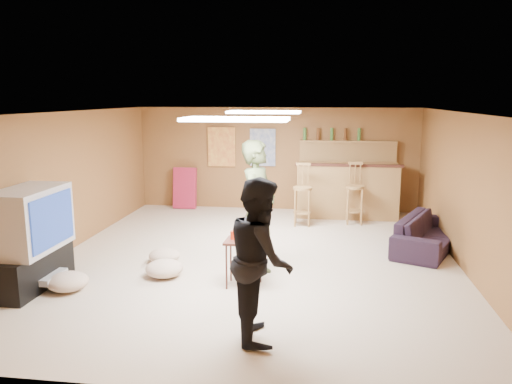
# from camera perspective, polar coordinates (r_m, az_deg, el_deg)

# --- Properties ---
(ground) EXTENTS (7.00, 7.00, 0.00)m
(ground) POSITION_cam_1_polar(r_m,az_deg,el_deg) (7.63, -0.20, -7.68)
(ground) COLOR #BCA78F
(ground) RESTS_ON ground
(ceiling) EXTENTS (6.00, 7.00, 0.02)m
(ceiling) POSITION_cam_1_polar(r_m,az_deg,el_deg) (7.24, -0.22, 9.08)
(ceiling) COLOR silver
(ceiling) RESTS_ON ground
(wall_back) EXTENTS (6.00, 0.02, 2.20)m
(wall_back) POSITION_cam_1_polar(r_m,az_deg,el_deg) (10.79, 2.37, 3.79)
(wall_back) COLOR brown
(wall_back) RESTS_ON ground
(wall_front) EXTENTS (6.00, 0.02, 2.20)m
(wall_front) POSITION_cam_1_polar(r_m,az_deg,el_deg) (4.02, -7.22, -8.45)
(wall_front) COLOR brown
(wall_front) RESTS_ON ground
(wall_left) EXTENTS (0.02, 7.00, 2.20)m
(wall_left) POSITION_cam_1_polar(r_m,az_deg,el_deg) (8.31, -21.16, 0.95)
(wall_left) COLOR brown
(wall_left) RESTS_ON ground
(wall_right) EXTENTS (0.02, 7.00, 2.20)m
(wall_right) POSITION_cam_1_polar(r_m,az_deg,el_deg) (7.55, 22.96, -0.12)
(wall_right) COLOR brown
(wall_right) RESTS_ON ground
(tv_stand) EXTENTS (0.55, 1.30, 0.50)m
(tv_stand) POSITION_cam_1_polar(r_m,az_deg,el_deg) (7.12, -24.52, -7.95)
(tv_stand) COLOR black
(tv_stand) RESTS_ON ground
(dvd_box) EXTENTS (0.35, 0.50, 0.08)m
(dvd_box) POSITION_cam_1_polar(r_m,az_deg,el_deg) (7.04, -22.92, -8.90)
(dvd_box) COLOR #B2B2B7
(dvd_box) RESTS_ON tv_stand
(tv_body) EXTENTS (0.60, 1.10, 0.80)m
(tv_body) POSITION_cam_1_polar(r_m,az_deg,el_deg) (6.91, -24.45, -2.88)
(tv_body) COLOR #B2B2B7
(tv_body) RESTS_ON tv_stand
(tv_screen) EXTENTS (0.02, 0.95, 0.65)m
(tv_screen) POSITION_cam_1_polar(r_m,az_deg,el_deg) (6.75, -22.21, -3.02)
(tv_screen) COLOR navy
(tv_screen) RESTS_ON tv_body
(bar_counter) EXTENTS (2.00, 0.60, 1.10)m
(bar_counter) POSITION_cam_1_polar(r_m,az_deg,el_deg) (10.30, 10.40, 0.18)
(bar_counter) COLOR olive
(bar_counter) RESTS_ON ground
(bar_lip) EXTENTS (2.10, 0.12, 0.05)m
(bar_lip) POSITION_cam_1_polar(r_m,az_deg,el_deg) (9.96, 10.56, 3.03)
(bar_lip) COLOR #3B1A13
(bar_lip) RESTS_ON bar_counter
(bar_shelf) EXTENTS (2.00, 0.18, 0.05)m
(bar_shelf) POSITION_cam_1_polar(r_m,az_deg,el_deg) (10.61, 10.47, 5.67)
(bar_shelf) COLOR olive
(bar_shelf) RESTS_ON bar_backing
(bar_backing) EXTENTS (2.00, 0.14, 0.60)m
(bar_backing) POSITION_cam_1_polar(r_m,az_deg,el_deg) (10.66, 10.41, 4.08)
(bar_backing) COLOR olive
(bar_backing) RESTS_ON bar_counter
(poster_left) EXTENTS (0.60, 0.03, 0.85)m
(poster_left) POSITION_cam_1_polar(r_m,az_deg,el_deg) (10.90, -3.95, 5.17)
(poster_left) COLOR #BF3F26
(poster_left) RESTS_ON wall_back
(poster_right) EXTENTS (0.55, 0.03, 0.80)m
(poster_right) POSITION_cam_1_polar(r_m,az_deg,el_deg) (10.76, 0.77, 5.11)
(poster_right) COLOR #334C99
(poster_right) RESTS_ON wall_back
(folding_chair_stack) EXTENTS (0.50, 0.26, 0.91)m
(folding_chair_stack) POSITION_cam_1_polar(r_m,az_deg,el_deg) (11.06, -8.12, 0.46)
(folding_chair_stack) COLOR #A11D3B
(folding_chair_stack) RESTS_ON ground
(ceiling_panel_front) EXTENTS (1.20, 0.60, 0.04)m
(ceiling_panel_front) POSITION_cam_1_polar(r_m,az_deg,el_deg) (5.76, -2.31, 8.32)
(ceiling_panel_front) COLOR white
(ceiling_panel_front) RESTS_ON ceiling
(ceiling_panel_back) EXTENTS (1.20, 0.60, 0.04)m
(ceiling_panel_back) POSITION_cam_1_polar(r_m,az_deg,el_deg) (8.43, 0.93, 9.12)
(ceiling_panel_back) COLOR white
(ceiling_panel_back) RESTS_ON ceiling
(person_olive) EXTENTS (0.62, 0.78, 1.87)m
(person_olive) POSITION_cam_1_polar(r_m,az_deg,el_deg) (6.72, 0.23, -1.96)
(person_olive) COLOR #495430
(person_olive) RESTS_ON ground
(person_black) EXTENTS (0.77, 0.91, 1.65)m
(person_black) POSITION_cam_1_polar(r_m,az_deg,el_deg) (5.03, 0.54, -7.66)
(person_black) COLOR black
(person_black) RESTS_ON ground
(sofa) EXTENTS (1.42, 1.99, 0.54)m
(sofa) POSITION_cam_1_polar(r_m,az_deg,el_deg) (8.48, 19.08, -4.47)
(sofa) COLOR black
(sofa) RESTS_ON ground
(tray_table) EXTENTS (0.48, 0.39, 0.61)m
(tray_table) POSITION_cam_1_polar(r_m,az_deg,el_deg) (6.51, -1.40, -8.12)
(tray_table) COLOR #3B1A13
(tray_table) RESTS_ON ground
(cup_red_near) EXTENTS (0.10, 0.10, 0.11)m
(cup_red_near) POSITION_cam_1_polar(r_m,az_deg,el_deg) (6.46, -2.60, -4.94)
(cup_red_near) COLOR red
(cup_red_near) RESTS_ON tray_table
(cup_red_far) EXTENTS (0.10, 0.10, 0.12)m
(cup_red_far) POSITION_cam_1_polar(r_m,az_deg,el_deg) (6.31, -0.65, -5.25)
(cup_red_far) COLOR red
(cup_red_far) RESTS_ON tray_table
(cup_blue) EXTENTS (0.10, 0.10, 0.11)m
(cup_blue) POSITION_cam_1_polar(r_m,az_deg,el_deg) (6.50, -0.04, -4.83)
(cup_blue) COLOR #171BA0
(cup_blue) RESTS_ON tray_table
(bar_stool_left) EXTENTS (0.36, 0.36, 1.12)m
(bar_stool_left) POSITION_cam_1_polar(r_m,az_deg,el_deg) (9.49, 5.33, -0.53)
(bar_stool_left) COLOR olive
(bar_stool_left) RESTS_ON ground
(bar_stool_right) EXTENTS (0.41, 0.41, 1.09)m
(bar_stool_right) POSITION_cam_1_polar(r_m,az_deg,el_deg) (9.77, 11.23, -0.43)
(bar_stool_right) COLOR olive
(bar_stool_right) RESTS_ON ground
(cushion_near_tv) EXTENTS (0.67, 0.67, 0.23)m
(cushion_near_tv) POSITION_cam_1_polar(r_m,az_deg,el_deg) (7.00, -10.43, -8.59)
(cushion_near_tv) COLOR tan
(cushion_near_tv) RESTS_ON ground
(cushion_mid) EXTENTS (0.60, 0.60, 0.21)m
(cushion_mid) POSITION_cam_1_polar(r_m,az_deg,el_deg) (7.58, -10.43, -7.15)
(cushion_mid) COLOR tan
(cushion_mid) RESTS_ON ground
(cushion_far) EXTENTS (0.67, 0.67, 0.23)m
(cushion_far) POSITION_cam_1_polar(r_m,az_deg,el_deg) (6.86, -20.70, -9.56)
(cushion_far) COLOR tan
(cushion_far) RESTS_ON ground
(bottle_row) EXTENTS (1.20, 0.08, 0.26)m
(bottle_row) POSITION_cam_1_polar(r_m,az_deg,el_deg) (10.57, 8.65, 6.55)
(bottle_row) COLOR #3F7233
(bottle_row) RESTS_ON bar_shelf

